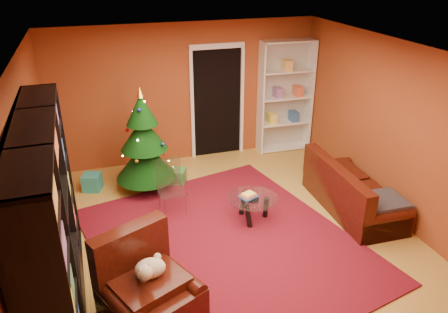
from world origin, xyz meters
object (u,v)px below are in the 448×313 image
object	(u,v)px
rug	(225,244)
coffee_table	(252,208)
media_unit	(50,225)
gift_box_green	(178,176)
christmas_tree	(144,141)
white_bookshelf	(285,97)
sofa	(354,186)
dog	(150,268)
gift_box_teal	(92,182)
gift_box_red	(133,169)
armchair	(150,287)
acrylic_chair	(172,191)

from	to	relation	value
rug	coffee_table	world-z (taller)	coffee_table
media_unit	gift_box_green	size ratio (longest dim) A/B	10.89
christmas_tree	gift_box_green	bearing A→B (deg)	1.42
white_bookshelf	sofa	xyz separation A→B (m)	(0.07, -2.49, -0.70)
dog	sofa	bearing A→B (deg)	-4.66
sofa	gift_box_teal	bearing A→B (deg)	66.05
gift_box_green	gift_box_red	bearing A→B (deg)	140.43
armchair	acrylic_chair	distance (m)	2.11
media_unit	dog	size ratio (longest dim) A/B	7.26
gift_box_teal	gift_box_red	size ratio (longest dim) A/B	1.36
gift_box_red	acrylic_chair	world-z (taller)	acrylic_chair
gift_box_teal	sofa	bearing A→B (deg)	-25.64
gift_box_teal	coffee_table	xyz separation A→B (m)	(2.27, -1.70, 0.06)
gift_box_red	armchair	size ratio (longest dim) A/B	0.21
rug	acrylic_chair	xyz separation A→B (m)	(-0.53, 1.03, 0.38)
acrylic_chair	gift_box_red	bearing A→B (deg)	101.18
christmas_tree	gift_box_red	distance (m)	0.99
gift_box_green	christmas_tree	bearing A→B (deg)	-178.58
gift_box_green	coffee_table	distance (m)	1.70
rug	sofa	size ratio (longest dim) A/B	2.07
gift_box_red	rug	bearing A→B (deg)	-69.10
gift_box_red	coffee_table	world-z (taller)	coffee_table
media_unit	acrylic_chair	xyz separation A→B (m)	(1.57, 1.60, -0.72)
gift_box_red	dog	size ratio (longest dim) A/B	0.53
white_bookshelf	dog	distance (m)	4.97
christmas_tree	armchair	world-z (taller)	christmas_tree
armchair	coffee_table	distance (m)	2.28
acrylic_chair	christmas_tree	bearing A→B (deg)	100.85
rug	acrylic_chair	world-z (taller)	acrylic_chair
gift_box_green	white_bookshelf	xyz separation A→B (m)	(2.38, 0.84, 0.97)
white_bookshelf	christmas_tree	bearing A→B (deg)	-161.67
christmas_tree	dog	distance (m)	2.89
gift_box_green	dog	size ratio (longest dim) A/B	0.67
white_bookshelf	coffee_table	size ratio (longest dim) A/B	2.96
christmas_tree	acrylic_chair	bearing A→B (deg)	-74.18
rug	white_bookshelf	xyz separation A→B (m)	(2.13, 2.79, 1.09)
white_bookshelf	sofa	size ratio (longest dim) A/B	1.22
media_unit	sofa	xyz separation A→B (m)	(4.29, 0.87, -0.71)
gift_box_red	acrylic_chair	size ratio (longest dim) A/B	0.27
gift_box_teal	acrylic_chair	xyz separation A→B (m)	(1.16, -1.14, 0.25)
white_bookshelf	coffee_table	xyz separation A→B (m)	(-1.55, -2.32, -0.90)
armchair	sofa	bearing A→B (deg)	-3.80
christmas_tree	sofa	distance (m)	3.44
gift_box_teal	armchair	xyz separation A→B (m)	(0.52, -3.15, 0.25)
dog	acrylic_chair	distance (m)	2.05
rug	dog	bearing A→B (deg)	-141.31
christmas_tree	gift_box_teal	distance (m)	1.18
gift_box_red	acrylic_chair	bearing A→B (deg)	-73.86
christmas_tree	gift_box_green	world-z (taller)	christmas_tree
acrylic_chair	media_unit	bearing A→B (deg)	-139.35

